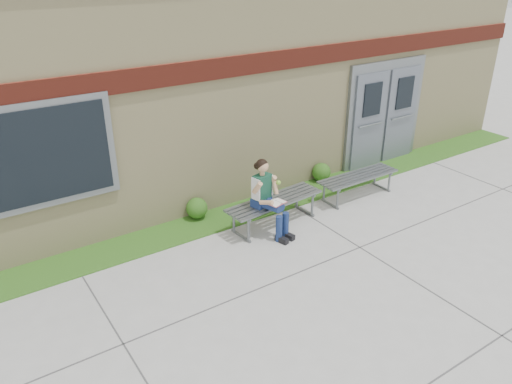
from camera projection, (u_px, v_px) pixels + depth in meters
ground at (335, 283)px, 7.24m from camera, size 80.00×80.00×0.00m
grass_strip at (240, 213)px, 9.19m from camera, size 16.00×0.80×0.02m
school_building at (155, 67)px, 10.82m from camera, size 16.20×6.22×4.20m
bench_left at (274, 205)px, 8.68m from camera, size 1.87×0.66×0.48m
bench_right at (358, 180)px, 9.69m from camera, size 1.72×0.48×0.45m
girl at (268, 196)px, 8.25m from camera, size 0.51×0.79×1.32m
shrub_mid at (197, 208)px, 8.91m from camera, size 0.38×0.38×0.38m
shrub_east at (321, 172)px, 10.38m from camera, size 0.38×0.38×0.38m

